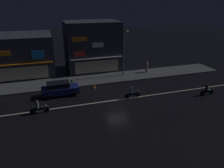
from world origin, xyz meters
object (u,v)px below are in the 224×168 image
at_px(traffic_cone, 94,86).
at_px(motorcycle_trailing_far, 207,90).
at_px(parked_car_near_kerb, 60,89).
at_px(motorcycle_opposite_lane, 132,93).
at_px(streetlamp_mid, 124,49).
at_px(pedestrian_on_sidewalk, 147,67).
at_px(motorcycle_lead, 39,108).

bearing_deg(traffic_cone, motorcycle_trailing_far, -26.65).
xyz_separation_m(parked_car_near_kerb, motorcycle_opposite_lane, (7.93, -3.26, -0.24)).
relative_size(streetlamp_mid, pedestrian_on_sidewalk, 3.89).
height_order(motorcycle_trailing_far, traffic_cone, motorcycle_trailing_far).
xyz_separation_m(streetlamp_mid, pedestrian_on_sidewalk, (4.10, 0.52, -3.24)).
bearing_deg(motorcycle_trailing_far, parked_car_near_kerb, -20.14).
bearing_deg(traffic_cone, motorcycle_lead, -144.73).
height_order(parked_car_near_kerb, motorcycle_opposite_lane, parked_car_near_kerb).
distance_m(streetlamp_mid, pedestrian_on_sidewalk, 5.25).
bearing_deg(parked_car_near_kerb, pedestrian_on_sidewalk, -161.57).
distance_m(pedestrian_on_sidewalk, traffic_cone, 9.99).
height_order(motorcycle_lead, traffic_cone, motorcycle_lead).
height_order(streetlamp_mid, motorcycle_lead, streetlamp_mid).
distance_m(parked_car_near_kerb, traffic_cone, 4.56).
xyz_separation_m(motorcycle_trailing_far, traffic_cone, (-12.42, 6.23, -0.36)).
xyz_separation_m(pedestrian_on_sidewalk, motorcycle_lead, (-16.12, -8.41, -0.32)).
bearing_deg(traffic_cone, pedestrian_on_sidewalk, 21.12).
xyz_separation_m(streetlamp_mid, motorcycle_opposite_lane, (-1.69, -7.31, -3.56)).
relative_size(parked_car_near_kerb, motorcycle_opposite_lane, 2.26).
distance_m(streetlamp_mid, traffic_cone, 7.20).
distance_m(parked_car_near_kerb, motorcycle_trailing_far, 17.64).
distance_m(pedestrian_on_sidewalk, motorcycle_lead, 18.19).
bearing_deg(motorcycle_trailing_far, motorcycle_lead, -7.01).
xyz_separation_m(streetlamp_mid, motorcycle_trailing_far, (7.22, -9.30, -3.56)).
distance_m(pedestrian_on_sidewalk, motorcycle_opposite_lane, 9.75).
height_order(streetlamp_mid, parked_car_near_kerb, streetlamp_mid).
relative_size(parked_car_near_kerb, motorcycle_lead, 2.26).
bearing_deg(parked_car_near_kerb, motorcycle_lead, 57.99).
xyz_separation_m(streetlamp_mid, motorcycle_lead, (-12.02, -7.89, -3.56)).
relative_size(motorcycle_opposite_lane, traffic_cone, 3.45).
bearing_deg(motorcycle_lead, streetlamp_mid, -140.25).
height_order(streetlamp_mid, pedestrian_on_sidewalk, streetlamp_mid).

